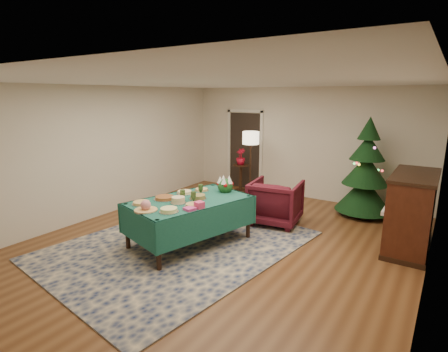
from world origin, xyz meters
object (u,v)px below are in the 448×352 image
Objects in this scene: armchair at (276,200)px; potted_plant at (241,160)px; piano at (411,213)px; buffet_table at (190,209)px; side_table at (241,179)px; floor_lamp at (251,142)px; christmas_tree at (366,172)px; gift_box at (199,205)px.

potted_plant is (-1.78, 1.63, 0.37)m from armchair.
potted_plant is 4.40m from piano.
buffet_table reaches higher than side_table.
floor_lamp is at bearing -37.56° from side_table.
potted_plant is (-0.50, 0.39, -0.56)m from floor_lamp.
piano is at bearing -19.92° from potted_plant.
floor_lamp is at bearing 162.99° from piano.
side_table is (-1.78, 1.63, -0.12)m from armchair.
side_table is 0.35× the size of christmas_tree.
piano reaches higher than buffet_table.
side_table is at bearing 142.44° from floor_lamp.
armchair reaches higher than buffet_table.
floor_lamp is 0.79× the size of christmas_tree.
floor_lamp reaches higher than piano.
piano is (2.74, 2.11, -0.21)m from gift_box.
gift_box is 0.08× the size of floor_lamp.
potted_plant is (-0.00, 0.00, 0.49)m from side_table.
potted_plant is 0.28× the size of piano.
side_table is at bearing 0.00° from potted_plant.
armchair is at bearing -44.37° from floor_lamp.
armchair is 2.01m from floor_lamp.
gift_box is at bearing -74.54° from floor_lamp.
armchair is at bearing 64.97° from buffet_table.
floor_lamp is 2.67m from christmas_tree.
christmas_tree reaches higher than armchair.
side_table is 1.74× the size of potted_plant.
potted_plant reaches higher than gift_box.
armchair is 2.42m from side_table.
side_table is at bearing 177.44° from christmas_tree.
buffet_table is 1.53× the size of piano.
side_table is at bearing 160.08° from piano.
floor_lamp is (-0.47, 2.95, 0.77)m from buffet_table.
potted_plant is (-0.98, 3.34, 0.22)m from buffet_table.
piano reaches higher than potted_plant.
armchair is 2.36m from piano.
buffet_table is at bearing -73.67° from side_table.
potted_plant is 0.20× the size of christmas_tree.
gift_box reaches higher than buffet_table.
christmas_tree is (1.72, 3.47, 0.10)m from gift_box.
gift_box is 0.30× the size of potted_plant.
potted_plant reaches higher than side_table.
buffet_table is 2.35× the size of armchair.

